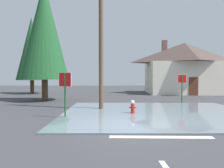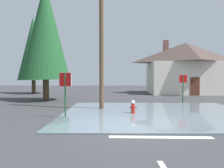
# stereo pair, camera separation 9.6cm
# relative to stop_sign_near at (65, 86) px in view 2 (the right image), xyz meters

# --- Properties ---
(ground_plane) EXTENTS (80.00, 80.00, 0.10)m
(ground_plane) POSITION_rel_stop_sign_near_xyz_m (3.12, -1.86, -1.67)
(ground_plane) COLOR #38383A
(flood_puddle) EXTENTS (10.55, 8.83, 0.06)m
(flood_puddle) POSITION_rel_stop_sign_near_xyz_m (4.92, 1.25, -1.59)
(flood_puddle) COLOR slate
(flood_puddle) RESTS_ON ground
(lane_stop_bar) EXTENTS (3.56, 0.39, 0.01)m
(lane_stop_bar) POSITION_rel_stop_sign_near_xyz_m (4.04, -3.44, -1.62)
(lane_stop_bar) COLOR silver
(lane_stop_bar) RESTS_ON ground
(stop_sign_near) EXTENTS (0.68, 0.27, 2.28)m
(stop_sign_near) POSITION_rel_stop_sign_near_xyz_m (0.00, 0.00, 0.00)
(stop_sign_near) COLOR #1E4C28
(stop_sign_near) RESTS_ON ground
(fire_hydrant) EXTENTS (0.39, 0.33, 0.77)m
(fire_hydrant) POSITION_rel_stop_sign_near_xyz_m (3.49, 1.05, -1.25)
(fire_hydrant) COLOR #AD231E
(fire_hydrant) RESTS_ON ground
(utility_pole) EXTENTS (1.60, 0.28, 9.46)m
(utility_pole) POSITION_rel_stop_sign_near_xyz_m (1.66, 2.74, 3.29)
(utility_pole) COLOR brown
(utility_pole) RESTS_ON ground
(stop_sign_far) EXTENTS (0.66, 0.09, 2.22)m
(stop_sign_far) POSITION_rel_stop_sign_near_xyz_m (7.91, 6.30, -0.06)
(stop_sign_far) COLOR #1E4C28
(stop_sign_far) RESTS_ON ground
(house) EXTENTS (9.70, 7.27, 6.72)m
(house) POSITION_rel_stop_sign_near_xyz_m (11.30, 15.92, 1.61)
(house) COLOR silver
(house) RESTS_ON ground
(pine_tree_tall_left) EXTENTS (3.67, 3.67, 9.18)m
(pine_tree_tall_left) POSITION_rel_stop_sign_near_xyz_m (-7.32, 15.26, 3.77)
(pine_tree_tall_left) COLOR #4C3823
(pine_tree_tall_left) RESTS_ON ground
(pine_tree_short_left) EXTENTS (4.09, 4.09, 10.22)m
(pine_tree_short_left) POSITION_rel_stop_sign_near_xyz_m (-3.42, 7.71, 4.39)
(pine_tree_short_left) COLOR #4C3823
(pine_tree_short_left) RESTS_ON ground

